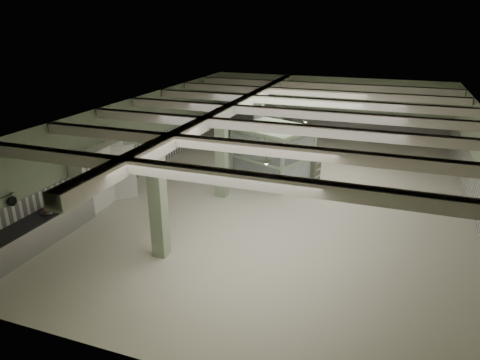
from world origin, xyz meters
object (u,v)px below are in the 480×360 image
(prep_counter, at_px, (32,235))
(walkin_cooler, at_px, (100,175))
(filing_cabinet, at_px, (314,166))
(guard_booth, at_px, (273,144))

(prep_counter, relative_size, walkin_cooler, 2.00)
(prep_counter, distance_m, filing_cabinet, 11.62)
(prep_counter, relative_size, guard_booth, 1.35)
(prep_counter, xyz_separation_m, filing_cabinet, (7.22, 9.10, 0.18))
(walkin_cooler, relative_size, guard_booth, 0.67)
(prep_counter, distance_m, walkin_cooler, 3.75)
(walkin_cooler, bearing_deg, guard_booth, 41.25)
(prep_counter, height_order, guard_booth, guard_booth)
(walkin_cooler, distance_m, filing_cabinet, 9.11)
(prep_counter, bearing_deg, guard_booth, 57.40)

